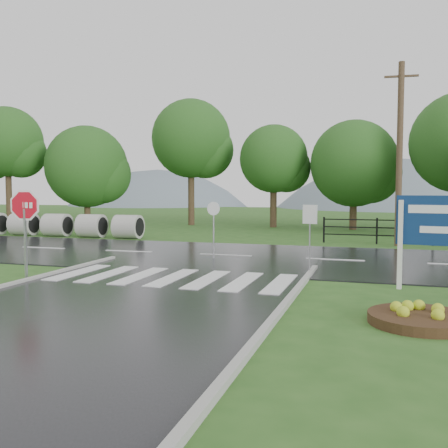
% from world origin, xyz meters
% --- Properties ---
extents(ground, '(120.00, 120.00, 0.00)m').
position_xyz_m(ground, '(0.00, 0.00, 0.00)').
color(ground, '#2A561C').
rests_on(ground, ground).
extents(main_road, '(90.00, 8.00, 0.04)m').
position_xyz_m(main_road, '(0.00, 10.00, 0.00)').
color(main_road, black).
rests_on(main_road, ground).
extents(crosswalk, '(6.50, 2.80, 0.02)m').
position_xyz_m(crosswalk, '(0.00, 5.00, 0.06)').
color(crosswalk, silver).
rests_on(crosswalk, ground).
extents(fence_west, '(9.58, 0.08, 1.20)m').
position_xyz_m(fence_west, '(7.75, 16.00, 0.72)').
color(fence_west, black).
rests_on(fence_west, ground).
extents(hills, '(102.00, 48.00, 48.00)m').
position_xyz_m(hills, '(3.49, 65.00, -15.54)').
color(hills, slate).
rests_on(hills, ground).
extents(treeline, '(83.20, 5.20, 10.00)m').
position_xyz_m(treeline, '(1.00, 24.00, 0.00)').
color(treeline, '#1E4E18').
rests_on(treeline, ground).
extents(culvert_pipes, '(13.90, 1.20, 1.20)m').
position_xyz_m(culvert_pipes, '(-12.99, 15.00, 0.60)').
color(culvert_pipes, '#9E9B93').
rests_on(culvert_pipes, ground).
extents(stop_sign, '(1.17, 0.20, 2.65)m').
position_xyz_m(stop_sign, '(-3.91, 3.87, 1.84)').
color(stop_sign, '#939399').
rests_on(stop_sign, ground).
extents(flower_bed, '(1.90, 1.90, 0.38)m').
position_xyz_m(flower_bed, '(6.18, 2.12, 0.14)').
color(flower_bed, '#332111').
rests_on(flower_bed, ground).
extents(reg_sign_small, '(0.44, 0.15, 2.04)m').
position_xyz_m(reg_sign_small, '(3.50, 6.99, 1.46)').
color(reg_sign_small, '#939399').
rests_on(reg_sign_small, ground).
extents(reg_sign_round, '(0.48, 0.08, 2.05)m').
position_xyz_m(reg_sign_round, '(-0.16, 9.08, 1.32)').
color(reg_sign_round, '#939399').
rests_on(reg_sign_round, ground).
extents(utility_pole_east, '(1.42, 0.27, 7.97)m').
position_xyz_m(utility_pole_east, '(6.25, 15.50, 4.05)').
color(utility_pole_east, '#473523').
rests_on(utility_pole_east, ground).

